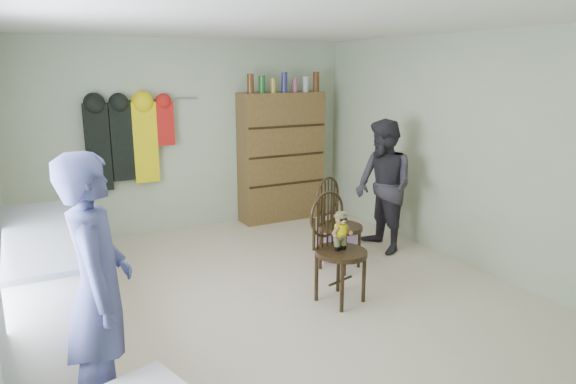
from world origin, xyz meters
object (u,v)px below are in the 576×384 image
dresser (281,156)px  counter (47,289)px  chair_front (337,241)px  chair_far (336,220)px

dresser → counter: bearing=-144.3°
counter → chair_front: (2.42, -0.35, 0.11)m
counter → chair_front: chair_front is taller
chair_far → chair_front: bearing=-147.2°
chair_front → dresser: 2.78m
counter → chair_far: (2.86, 0.34, 0.06)m
counter → dresser: dresser is taller
chair_front → dresser: (0.78, 2.64, 0.34)m
chair_front → chair_far: 0.82m
counter → chair_front: bearing=-8.1°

